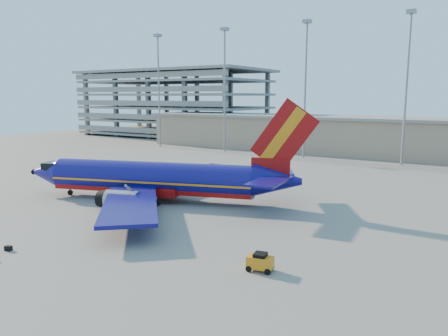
# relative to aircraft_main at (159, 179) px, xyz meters

# --- Properties ---
(ground) EXTENTS (220.00, 220.00, 0.00)m
(ground) POSITION_rel_aircraft_main_xyz_m (5.65, 0.87, -2.76)
(ground) COLOR slate
(ground) RESTS_ON ground
(terminal_building) EXTENTS (122.00, 16.00, 8.50)m
(terminal_building) POSITION_rel_aircraft_main_xyz_m (15.65, 58.87, 1.56)
(terminal_building) COLOR gray
(terminal_building) RESTS_ON ground
(parking_garage) EXTENTS (62.00, 32.00, 21.40)m
(parking_garage) POSITION_rel_aircraft_main_xyz_m (-56.35, 74.92, 8.97)
(parking_garage) COLOR slate
(parking_garage) RESTS_ON ground
(light_mast_row) EXTENTS (101.60, 1.60, 28.65)m
(light_mast_row) POSITION_rel_aircraft_main_xyz_m (10.65, 46.87, 14.80)
(light_mast_row) COLOR gray
(light_mast_row) RESTS_ON ground
(aircraft_main) EXTENTS (36.96, 34.98, 12.91)m
(aircraft_main) POSITION_rel_aircraft_main_xyz_m (0.00, 0.00, 0.00)
(aircraft_main) COLOR navy
(aircraft_main) RESTS_ON ground
(baggage_tug) EXTENTS (2.14, 1.52, 1.41)m
(baggage_tug) POSITION_rel_aircraft_main_xyz_m (21.16, -13.40, -2.02)
(baggage_tug) COLOR orange
(baggage_tug) RESTS_ON ground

